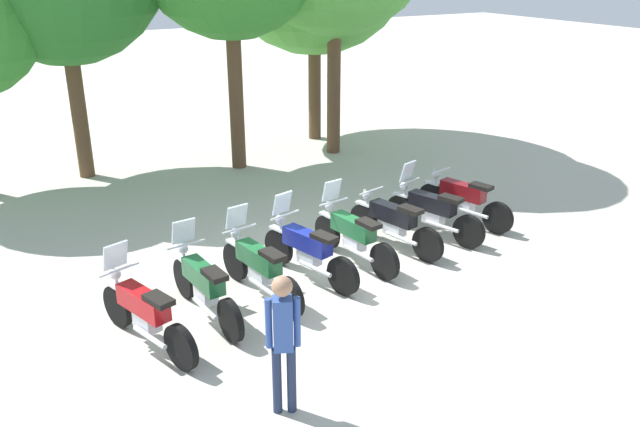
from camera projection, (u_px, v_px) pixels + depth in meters
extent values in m
plane|color=#BCB7A8|center=(334.00, 272.00, 11.13)|extent=(80.00, 80.00, 0.00)
cylinder|color=black|center=(118.00, 306.00, 9.40)|extent=(0.29, 0.64, 0.64)
cylinder|color=black|center=(181.00, 347.00, 8.41)|extent=(0.29, 0.64, 0.64)
cube|color=silver|center=(115.00, 285.00, 9.28)|extent=(0.22, 0.38, 0.04)
cube|color=red|center=(143.00, 302.00, 8.81)|extent=(0.53, 0.98, 0.30)
cube|color=silver|center=(147.00, 321.00, 8.88)|extent=(0.33, 0.45, 0.24)
cube|color=black|center=(159.00, 300.00, 8.48)|extent=(0.36, 0.49, 0.08)
cylinder|color=silver|center=(119.00, 289.00, 9.23)|extent=(0.12, 0.23, 0.64)
cylinder|color=silver|center=(119.00, 270.00, 9.05)|extent=(0.60, 0.22, 0.04)
sphere|color=silver|center=(115.00, 275.00, 9.17)|extent=(0.20, 0.20, 0.16)
cylinder|color=silver|center=(150.00, 337.00, 8.60)|extent=(0.28, 0.69, 0.07)
cube|color=silver|center=(115.00, 256.00, 9.01)|extent=(0.38, 0.23, 0.39)
cylinder|color=black|center=(184.00, 278.00, 10.21)|extent=(0.16, 0.65, 0.64)
cylinder|color=black|center=(231.00, 320.00, 9.04)|extent=(0.16, 0.65, 0.64)
cube|color=silver|center=(183.00, 259.00, 10.09)|extent=(0.16, 0.37, 0.04)
cube|color=#1E6033|center=(203.00, 276.00, 9.53)|extent=(0.35, 0.97, 0.30)
cube|color=silver|center=(206.00, 293.00, 9.60)|extent=(0.26, 0.42, 0.24)
cube|color=black|center=(215.00, 274.00, 9.16)|extent=(0.28, 0.46, 0.08)
cylinder|color=silver|center=(185.00, 262.00, 10.03)|extent=(0.07, 0.23, 0.64)
cylinder|color=silver|center=(186.00, 244.00, 9.84)|extent=(0.62, 0.10, 0.04)
sphere|color=silver|center=(183.00, 249.00, 9.98)|extent=(0.18, 0.18, 0.16)
cylinder|color=silver|center=(205.00, 308.00, 9.30)|extent=(0.14, 0.70, 0.07)
cube|color=silver|center=(183.00, 231.00, 9.81)|extent=(0.37, 0.17, 0.39)
cylinder|color=black|center=(235.00, 262.00, 10.77)|extent=(0.20, 0.65, 0.64)
cylinder|color=black|center=(290.00, 298.00, 9.64)|extent=(0.20, 0.65, 0.64)
cube|color=silver|center=(234.00, 243.00, 10.64)|extent=(0.17, 0.37, 0.04)
cube|color=#1E6033|center=(258.00, 257.00, 10.11)|extent=(0.40, 0.98, 0.30)
cube|color=silver|center=(261.00, 274.00, 10.17)|extent=(0.28, 0.43, 0.24)
cube|color=black|center=(272.00, 255.00, 9.75)|extent=(0.30, 0.47, 0.08)
cylinder|color=silver|center=(237.00, 246.00, 10.59)|extent=(0.08, 0.23, 0.64)
cylinder|color=silver|center=(239.00, 229.00, 10.40)|extent=(0.62, 0.13, 0.04)
sphere|color=silver|center=(235.00, 233.00, 10.54)|extent=(0.18, 0.18, 0.16)
cylinder|color=silver|center=(263.00, 288.00, 9.88)|extent=(0.18, 0.70, 0.07)
cube|color=silver|center=(237.00, 216.00, 10.37)|extent=(0.38, 0.19, 0.39)
cylinder|color=black|center=(279.00, 247.00, 11.31)|extent=(0.26, 0.64, 0.64)
cylinder|color=black|center=(343.00, 276.00, 10.28)|extent=(0.26, 0.64, 0.64)
cube|color=silver|center=(278.00, 229.00, 11.18)|extent=(0.21, 0.38, 0.04)
cube|color=navy|center=(307.00, 241.00, 10.70)|extent=(0.50, 0.98, 0.30)
cube|color=silver|center=(309.00, 256.00, 10.77)|extent=(0.32, 0.44, 0.24)
cube|color=black|center=(324.00, 237.00, 10.36)|extent=(0.35, 0.49, 0.08)
cylinder|color=silver|center=(282.00, 232.00, 11.13)|extent=(0.11, 0.23, 0.64)
cylinder|color=silver|center=(285.00, 215.00, 10.95)|extent=(0.61, 0.20, 0.04)
sphere|color=silver|center=(280.00, 220.00, 11.08)|extent=(0.20, 0.20, 0.16)
cylinder|color=silver|center=(315.00, 269.00, 10.49)|extent=(0.25, 0.69, 0.07)
cube|color=silver|center=(282.00, 203.00, 10.92)|extent=(0.38, 0.22, 0.39)
cylinder|color=black|center=(327.00, 232.00, 11.91)|extent=(0.19, 0.65, 0.64)
cylinder|color=black|center=(385.00, 262.00, 10.77)|extent=(0.19, 0.65, 0.64)
cube|color=silver|center=(327.00, 215.00, 11.79)|extent=(0.17, 0.37, 0.04)
cube|color=#1E6033|center=(353.00, 227.00, 11.25)|extent=(0.39, 0.98, 0.30)
cube|color=silver|center=(355.00, 242.00, 11.31)|extent=(0.27, 0.43, 0.24)
cube|color=black|center=(369.00, 224.00, 10.88)|extent=(0.30, 0.47, 0.08)
cylinder|color=silver|center=(330.00, 218.00, 11.73)|extent=(0.08, 0.23, 0.64)
cylinder|color=silver|center=(334.00, 202.00, 11.54)|extent=(0.62, 0.12, 0.04)
sphere|color=silver|center=(329.00, 206.00, 11.68)|extent=(0.18, 0.18, 0.16)
cylinder|color=silver|center=(359.00, 253.00, 11.02)|extent=(0.17, 0.70, 0.07)
cube|color=silver|center=(332.00, 190.00, 11.51)|extent=(0.37, 0.18, 0.39)
cylinder|color=black|center=(364.00, 220.00, 12.45)|extent=(0.25, 0.65, 0.64)
cylinder|color=black|center=(428.00, 245.00, 11.39)|extent=(0.25, 0.65, 0.64)
cube|color=silver|center=(364.00, 204.00, 12.32)|extent=(0.20, 0.38, 0.04)
cube|color=black|center=(393.00, 214.00, 11.82)|extent=(0.48, 0.98, 0.30)
cube|color=silver|center=(394.00, 228.00, 11.89)|extent=(0.31, 0.44, 0.24)
cube|color=black|center=(411.00, 210.00, 11.48)|extent=(0.34, 0.48, 0.08)
cylinder|color=silver|center=(368.00, 206.00, 12.27)|extent=(0.10, 0.23, 0.64)
cylinder|color=silver|center=(372.00, 191.00, 12.08)|extent=(0.61, 0.18, 0.04)
sphere|color=silver|center=(366.00, 195.00, 12.22)|extent=(0.19, 0.19, 0.16)
cylinder|color=silver|center=(401.00, 238.00, 11.61)|extent=(0.23, 0.70, 0.07)
cylinder|color=black|center=(401.00, 211.00, 12.92)|extent=(0.29, 0.64, 0.64)
cylinder|color=black|center=(469.00, 232.00, 11.93)|extent=(0.29, 0.64, 0.64)
cube|color=silver|center=(401.00, 195.00, 12.79)|extent=(0.22, 0.38, 0.04)
cube|color=black|center=(432.00, 203.00, 12.33)|extent=(0.53, 0.98, 0.30)
cube|color=silver|center=(434.00, 217.00, 12.39)|extent=(0.33, 0.45, 0.24)
cube|color=black|center=(451.00, 199.00, 12.00)|extent=(0.36, 0.49, 0.08)
cylinder|color=silver|center=(405.00, 197.00, 12.74)|extent=(0.12, 0.23, 0.64)
cylinder|color=silver|center=(410.00, 182.00, 12.56)|extent=(0.60, 0.22, 0.04)
sphere|color=silver|center=(404.00, 186.00, 12.69)|extent=(0.20, 0.20, 0.16)
cylinder|color=silver|center=(442.00, 226.00, 12.12)|extent=(0.28, 0.69, 0.07)
cube|color=silver|center=(408.00, 171.00, 12.53)|extent=(0.38, 0.24, 0.39)
cylinder|color=black|center=(432.00, 198.00, 13.57)|extent=(0.27, 0.64, 0.64)
cylinder|color=black|center=(498.00, 218.00, 12.56)|extent=(0.27, 0.64, 0.64)
cube|color=silver|center=(433.00, 183.00, 13.45)|extent=(0.21, 0.38, 0.04)
cube|color=maroon|center=(463.00, 191.00, 12.97)|extent=(0.51, 0.98, 0.30)
cube|color=silver|center=(464.00, 204.00, 13.04)|extent=(0.32, 0.44, 0.24)
cube|color=black|center=(481.00, 187.00, 12.64)|extent=(0.35, 0.49, 0.08)
cylinder|color=silver|center=(436.00, 185.00, 13.40)|extent=(0.11, 0.23, 0.64)
cylinder|color=silver|center=(441.00, 171.00, 13.22)|extent=(0.61, 0.20, 0.04)
sphere|color=silver|center=(436.00, 175.00, 13.35)|extent=(0.20, 0.20, 0.16)
cylinder|color=silver|center=(472.00, 213.00, 12.76)|extent=(0.26, 0.69, 0.07)
cylinder|color=#232D4C|center=(292.00, 380.00, 7.58)|extent=(0.14, 0.14, 0.87)
cylinder|color=#232D4C|center=(277.00, 381.00, 7.57)|extent=(0.14, 0.14, 0.87)
cube|color=#33519E|center=(283.00, 324.00, 7.29)|extent=(0.28, 0.27, 0.65)
cylinder|color=#33519E|center=(297.00, 322.00, 7.30)|extent=(0.11, 0.11, 0.62)
cylinder|color=#33519E|center=(269.00, 323.00, 7.27)|extent=(0.11, 0.11, 0.62)
sphere|color=#A87A5B|center=(282.00, 286.00, 7.12)|extent=(0.31, 0.31, 0.24)
cylinder|color=brown|center=(78.00, 108.00, 15.34)|extent=(0.36, 0.36, 3.38)
cylinder|color=brown|center=(236.00, 93.00, 15.96)|extent=(0.36, 0.36, 3.81)
cylinder|color=brown|center=(334.00, 82.00, 17.22)|extent=(0.36, 0.36, 3.86)
cylinder|color=brown|center=(315.00, 83.00, 18.69)|extent=(0.36, 0.36, 3.26)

